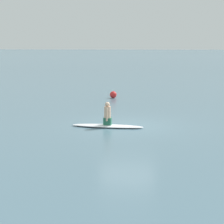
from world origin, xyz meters
name	(u,v)px	position (x,y,z in m)	size (l,w,h in m)	color
ground_plane	(127,126)	(0.00, 0.00, 0.00)	(400.00, 400.00, 0.00)	slate
surfboard	(107,126)	(0.42, -0.86, 0.06)	(3.21, 0.62, 0.12)	white
person_paddler	(107,114)	(0.42, -0.86, 0.58)	(0.45, 0.36, 1.02)	#26664C
buoy_marker	(113,95)	(-9.11, -1.48, 0.23)	(0.47, 0.47, 0.47)	red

